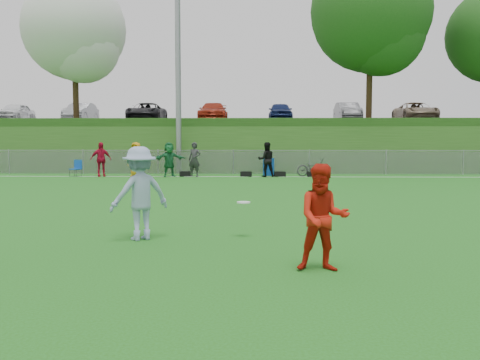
{
  "coord_description": "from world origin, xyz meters",
  "views": [
    {
      "loc": [
        1.16,
        -8.14,
        1.91
      ],
      "look_at": [
        0.91,
        0.5,
        1.23
      ],
      "focal_mm": 40.0,
      "sensor_mm": 36.0,
      "label": 1
    }
  ],
  "objects_px": {
    "player_blue": "(140,193)",
    "frisbee": "(244,202)",
    "recycling_bin": "(269,167)",
    "bicycle": "(313,167)",
    "player_red_center": "(323,218)"
  },
  "relations": [
    {
      "from": "player_blue",
      "to": "frisbee",
      "type": "bearing_deg",
      "value": 153.63
    },
    {
      "from": "recycling_bin",
      "to": "bicycle",
      "type": "xyz_separation_m",
      "value": [
        2.2,
        -0.49,
        0.01
      ]
    },
    {
      "from": "player_red_center",
      "to": "player_blue",
      "type": "xyz_separation_m",
      "value": [
        -3.13,
        2.27,
        0.1
      ]
    },
    {
      "from": "frisbee",
      "to": "bicycle",
      "type": "bearing_deg",
      "value": 79.36
    },
    {
      "from": "bicycle",
      "to": "player_red_center",
      "type": "bearing_deg",
      "value": 158.6
    },
    {
      "from": "recycling_bin",
      "to": "player_red_center",
      "type": "bearing_deg",
      "value": -89.13
    },
    {
      "from": "player_red_center",
      "to": "frisbee",
      "type": "bearing_deg",
      "value": 116.44
    },
    {
      "from": "player_blue",
      "to": "bicycle",
      "type": "bearing_deg",
      "value": -141.36
    },
    {
      "from": "player_red_center",
      "to": "player_blue",
      "type": "bearing_deg",
      "value": 145.41
    },
    {
      "from": "player_red_center",
      "to": "recycling_bin",
      "type": "relative_size",
      "value": 1.76
    },
    {
      "from": "player_red_center",
      "to": "recycling_bin",
      "type": "height_order",
      "value": "player_red_center"
    },
    {
      "from": "player_red_center",
      "to": "recycling_bin",
      "type": "xyz_separation_m",
      "value": [
        -0.3,
        19.54,
        -0.33
      ]
    },
    {
      "from": "player_blue",
      "to": "player_red_center",
      "type": "bearing_deg",
      "value": 109.39
    },
    {
      "from": "frisbee",
      "to": "recycling_bin",
      "type": "xyz_separation_m",
      "value": [
        0.9,
        16.99,
        -0.24
      ]
    },
    {
      "from": "player_blue",
      "to": "bicycle",
      "type": "relative_size",
      "value": 1.03
    }
  ]
}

